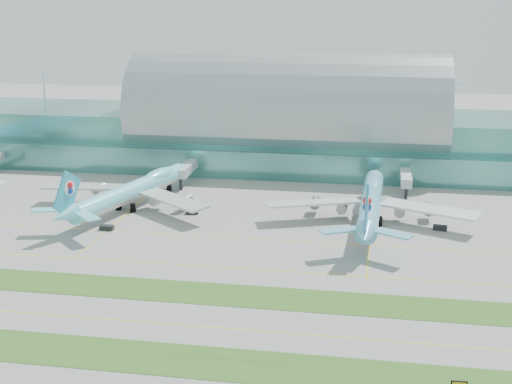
% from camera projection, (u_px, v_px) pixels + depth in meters
% --- Properties ---
extents(ground, '(700.00, 700.00, 0.00)m').
position_uv_depth(ground, '(214.00, 298.00, 156.44)').
color(ground, gray).
rests_on(ground, ground).
extents(terminal, '(340.00, 69.10, 36.00)m').
position_uv_depth(terminal, '(288.00, 128.00, 274.87)').
color(terminal, '#3D7A75').
rests_on(terminal, ground).
extents(grass_strip_near, '(420.00, 12.00, 0.08)m').
position_uv_depth(grass_strip_near, '(180.00, 360.00, 129.85)').
color(grass_strip_near, '#2D591E').
rests_on(grass_strip_near, ground).
extents(grass_strip_far, '(420.00, 12.00, 0.08)m').
position_uv_depth(grass_strip_far, '(216.00, 294.00, 158.33)').
color(grass_strip_far, '#2D591E').
rests_on(grass_strip_far, ground).
extents(taxiline_b, '(420.00, 0.35, 0.01)m').
position_uv_depth(taxiline_b, '(199.00, 326.00, 143.15)').
color(taxiline_b, yellow).
rests_on(taxiline_b, ground).
extents(taxiline_c, '(420.00, 0.35, 0.01)m').
position_uv_depth(taxiline_c, '(231.00, 268.00, 173.53)').
color(taxiline_c, yellow).
rests_on(taxiline_c, ground).
extents(taxiline_d, '(420.00, 0.35, 0.01)m').
position_uv_depth(taxiline_d, '(247.00, 238.00, 194.41)').
color(taxiline_d, yellow).
rests_on(taxiline_d, ground).
extents(airliner_b, '(57.73, 66.80, 18.73)m').
position_uv_depth(airliner_b, '(132.00, 190.00, 220.66)').
color(airliner_b, '#6CDDEE').
rests_on(airliner_b, ground).
extents(airliner_c, '(61.85, 70.15, 19.32)m').
position_uv_depth(airliner_c, '(371.00, 202.00, 207.53)').
color(airliner_c, '#64B9DC').
rests_on(airliner_c, ground).
extents(gse_c, '(3.95, 2.01, 1.38)m').
position_uv_depth(gse_c, '(107.00, 227.00, 201.20)').
color(gse_c, black).
rests_on(gse_c, ground).
extents(gse_d, '(3.94, 2.62, 1.46)m').
position_uv_depth(gse_d, '(192.00, 211.00, 215.79)').
color(gse_d, black).
rests_on(gse_d, ground).
extents(gse_e, '(3.47, 1.93, 1.40)m').
position_uv_depth(gse_e, '(368.00, 225.00, 203.52)').
color(gse_e, orange).
rests_on(gse_e, ground).
extents(gse_f, '(4.09, 2.45, 1.43)m').
position_uv_depth(gse_f, '(440.00, 228.00, 200.85)').
color(gse_f, black).
rests_on(gse_f, ground).
extents(taxiway_sign_east, '(2.80, 0.49, 1.18)m').
position_uv_depth(taxiway_sign_east, '(459.00, 384.00, 120.83)').
color(taxiway_sign_east, black).
rests_on(taxiway_sign_east, ground).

